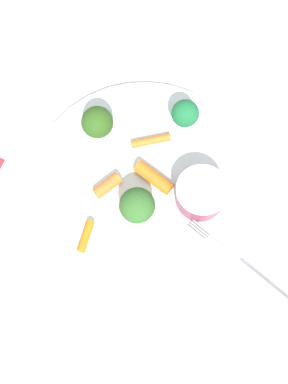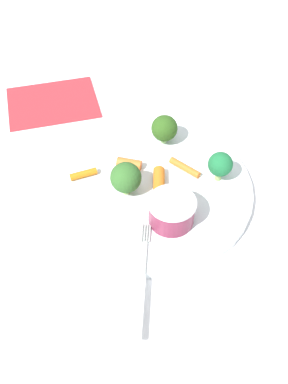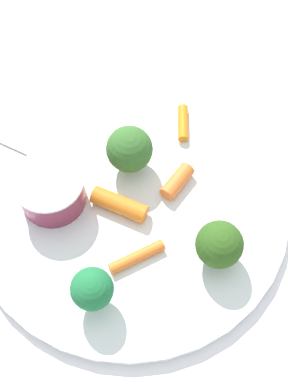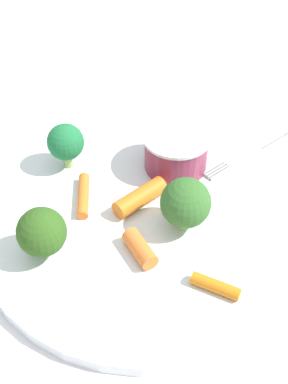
{
  "view_description": "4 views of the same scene",
  "coord_description": "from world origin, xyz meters",
  "px_view_note": "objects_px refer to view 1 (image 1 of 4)",
  "views": [
    {
      "loc": [
        0.05,
        -0.2,
        0.61
      ],
      "look_at": [
        0.0,
        -0.01,
        0.02
      ],
      "focal_mm": 46.29,
      "sensor_mm": 36.0,
      "label": 1
    },
    {
      "loc": [
        0.39,
        -0.18,
        0.48
      ],
      "look_at": [
        0.02,
        -0.02,
        0.02
      ],
      "focal_mm": 40.45,
      "sensor_mm": 36.0,
      "label": 2
    },
    {
      "loc": [
        -0.01,
        0.22,
        0.45
      ],
      "look_at": [
        -0.01,
        0.0,
        0.03
      ],
      "focal_mm": 47.86,
      "sensor_mm": 36.0,
      "label": 3
    },
    {
      "loc": [
        -0.31,
        -0.13,
        0.37
      ],
      "look_at": [
        0.02,
        0.01,
        0.02
      ],
      "focal_mm": 49.98,
      "sensor_mm": 36.0,
      "label": 4
    }
  ],
  "objects_px": {
    "carrot_stick_2": "(107,186)",
    "fork": "(239,263)",
    "plate": "(144,187)",
    "sauce_cup": "(202,191)",
    "broccoli_floret_2": "(185,114)",
    "carrot_stick_3": "(151,141)",
    "carrot_stick_1": "(154,178)",
    "carrot_stick_0": "(86,236)",
    "broccoli_floret_0": "(138,206)",
    "broccoli_floret_1": "(97,122)"
  },
  "relations": [
    {
      "from": "carrot_stick_1",
      "to": "fork",
      "type": "xyz_separation_m",
      "value": [
        0.13,
        -0.08,
        -0.01
      ]
    },
    {
      "from": "sauce_cup",
      "to": "broccoli_floret_1",
      "type": "bearing_deg",
      "value": 159.73
    },
    {
      "from": "broccoli_floret_0",
      "to": "carrot_stick_1",
      "type": "distance_m",
      "value": 0.05
    },
    {
      "from": "sauce_cup",
      "to": "carrot_stick_2",
      "type": "bearing_deg",
      "value": -171.19
    },
    {
      "from": "broccoli_floret_0",
      "to": "carrot_stick_2",
      "type": "relative_size",
      "value": 1.41
    },
    {
      "from": "plate",
      "to": "carrot_stick_1",
      "type": "relative_size",
      "value": 5.67
    },
    {
      "from": "carrot_stick_3",
      "to": "fork",
      "type": "distance_m",
      "value": 0.19
    },
    {
      "from": "carrot_stick_1",
      "to": "fork",
      "type": "bearing_deg",
      "value": -32.41
    },
    {
      "from": "sauce_cup",
      "to": "carrot_stick_3",
      "type": "distance_m",
      "value": 0.1
    },
    {
      "from": "plate",
      "to": "sauce_cup",
      "type": "relative_size",
      "value": 4.67
    },
    {
      "from": "plate",
      "to": "broccoli_floret_1",
      "type": "bearing_deg",
      "value": 142.23
    },
    {
      "from": "sauce_cup",
      "to": "broccoli_floret_0",
      "type": "distance_m",
      "value": 0.08
    },
    {
      "from": "carrot_stick_1",
      "to": "broccoli_floret_0",
      "type": "bearing_deg",
      "value": -99.86
    },
    {
      "from": "carrot_stick_1",
      "to": "carrot_stick_2",
      "type": "height_order",
      "value": "carrot_stick_1"
    },
    {
      "from": "carrot_stick_2",
      "to": "carrot_stick_3",
      "type": "distance_m",
      "value": 0.08
    },
    {
      "from": "carrot_stick_0",
      "to": "fork",
      "type": "xyz_separation_m",
      "value": [
        0.19,
        0.01,
        -0.0
      ]
    },
    {
      "from": "carrot_stick_2",
      "to": "fork",
      "type": "distance_m",
      "value": 0.19
    },
    {
      "from": "broccoli_floret_0",
      "to": "broccoli_floret_2",
      "type": "xyz_separation_m",
      "value": [
        0.03,
        0.13,
        0.0
      ]
    },
    {
      "from": "broccoli_floret_0",
      "to": "fork",
      "type": "distance_m",
      "value": 0.14
    },
    {
      "from": "plate",
      "to": "fork",
      "type": "bearing_deg",
      "value": -27.1
    },
    {
      "from": "sauce_cup",
      "to": "carrot_stick_0",
      "type": "xyz_separation_m",
      "value": [
        -0.13,
        -0.09,
        -0.01
      ]
    },
    {
      "from": "sauce_cup",
      "to": "broccoli_floret_1",
      "type": "height_order",
      "value": "broccoli_floret_1"
    },
    {
      "from": "sauce_cup",
      "to": "fork",
      "type": "distance_m",
      "value": 0.1
    },
    {
      "from": "plate",
      "to": "broccoli_floret_1",
      "type": "height_order",
      "value": "broccoli_floret_1"
    },
    {
      "from": "plate",
      "to": "broccoli_floret_1",
      "type": "relative_size",
      "value": 6.17
    },
    {
      "from": "broccoli_floret_0",
      "to": "broccoli_floret_2",
      "type": "bearing_deg",
      "value": 78.08
    },
    {
      "from": "carrot_stick_0",
      "to": "carrot_stick_3",
      "type": "distance_m",
      "value": 0.15
    },
    {
      "from": "plate",
      "to": "broccoli_floret_0",
      "type": "bearing_deg",
      "value": -87.55
    },
    {
      "from": "carrot_stick_0",
      "to": "carrot_stick_2",
      "type": "relative_size",
      "value": 1.09
    },
    {
      "from": "sauce_cup",
      "to": "broccoli_floret_0",
      "type": "xyz_separation_m",
      "value": [
        -0.07,
        -0.04,
        0.01
      ]
    },
    {
      "from": "broccoli_floret_2",
      "to": "sauce_cup",
      "type": "bearing_deg",
      "value": -65.6
    },
    {
      "from": "sauce_cup",
      "to": "broccoli_floret_2",
      "type": "distance_m",
      "value": 0.1
    },
    {
      "from": "carrot_stick_3",
      "to": "broccoli_floret_0",
      "type": "bearing_deg",
      "value": -85.37
    },
    {
      "from": "broccoli_floret_0",
      "to": "carrot_stick_0",
      "type": "height_order",
      "value": "broccoli_floret_0"
    },
    {
      "from": "sauce_cup",
      "to": "carrot_stick_2",
      "type": "height_order",
      "value": "sauce_cup"
    },
    {
      "from": "broccoli_floret_2",
      "to": "carrot_stick_2",
      "type": "height_order",
      "value": "broccoli_floret_2"
    },
    {
      "from": "carrot_stick_0",
      "to": "sauce_cup",
      "type": "bearing_deg",
      "value": 34.81
    },
    {
      "from": "broccoli_floret_0",
      "to": "fork",
      "type": "height_order",
      "value": "broccoli_floret_0"
    },
    {
      "from": "carrot_stick_2",
      "to": "fork",
      "type": "xyz_separation_m",
      "value": [
        0.18,
        -0.06,
        -0.01
      ]
    },
    {
      "from": "broccoli_floret_2",
      "to": "fork",
      "type": "xyz_separation_m",
      "value": [
        0.11,
        -0.17,
        -0.03
      ]
    },
    {
      "from": "broccoli_floret_0",
      "to": "broccoli_floret_2",
      "type": "relative_size",
      "value": 1.08
    },
    {
      "from": "carrot_stick_0",
      "to": "carrot_stick_3",
      "type": "height_order",
      "value": "same"
    },
    {
      "from": "carrot_stick_1",
      "to": "broccoli_floret_1",
      "type": "bearing_deg",
      "value": 150.54
    },
    {
      "from": "sauce_cup",
      "to": "broccoli_floret_2",
      "type": "height_order",
      "value": "broccoli_floret_2"
    },
    {
      "from": "plate",
      "to": "carrot_stick_0",
      "type": "distance_m",
      "value": 0.1
    },
    {
      "from": "carrot_stick_2",
      "to": "carrot_stick_3",
      "type": "bearing_deg",
      "value": 62.65
    },
    {
      "from": "carrot_stick_1",
      "to": "carrot_stick_0",
      "type": "bearing_deg",
      "value": -124.14
    },
    {
      "from": "plate",
      "to": "carrot_stick_1",
      "type": "xyz_separation_m",
      "value": [
        0.01,
        0.01,
        0.01
      ]
    },
    {
      "from": "carrot_stick_0",
      "to": "carrot_stick_3",
      "type": "relative_size",
      "value": 0.77
    },
    {
      "from": "fork",
      "to": "carrot_stick_1",
      "type": "bearing_deg",
      "value": 147.59
    }
  ]
}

